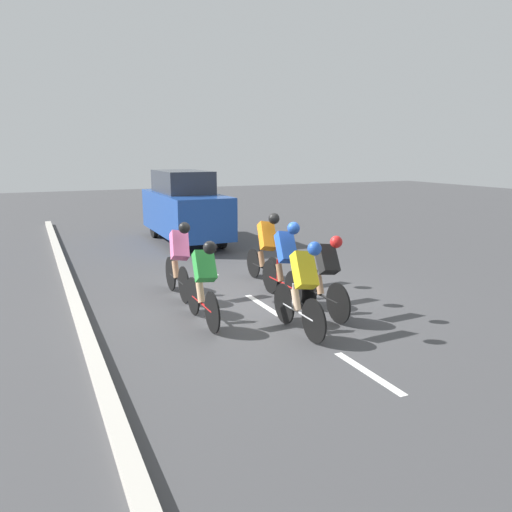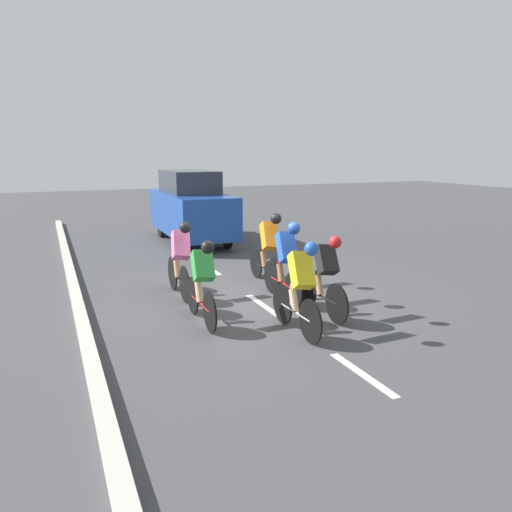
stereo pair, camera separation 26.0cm
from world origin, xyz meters
name	(u,v)px [view 2 (the right image)]	position (x,y,z in m)	size (l,w,h in m)	color
ground_plane	(256,300)	(0.00, 0.00, 0.00)	(60.00, 60.00, 0.00)	#424244
lane_stripe_near	(362,374)	(0.00, 3.54, 0.00)	(0.12, 1.40, 0.01)	white
lane_stripe_mid	(263,305)	(0.00, 0.34, 0.00)	(0.12, 1.40, 0.01)	white
lane_stripe_far	(211,269)	(0.00, -2.86, 0.00)	(0.12, 1.40, 0.01)	white
curb	(82,324)	(3.20, 0.34, 0.07)	(0.20, 25.75, 0.14)	#B7B2A8
cyclist_blue	(286,259)	(-0.52, 0.23, 0.82)	(0.39, 1.66, 1.55)	black
cyclist_yellow	(300,286)	(0.08, 1.93, 0.79)	(0.40, 1.63, 1.51)	black
cyclist_green	(202,280)	(1.33, 0.88, 0.75)	(0.36, 1.66, 1.44)	black
cyclist_black	(325,274)	(-0.73, 1.31, 0.75)	(0.38, 1.72, 1.45)	black
cyclist_orange	(269,246)	(-0.74, -1.04, 0.83)	(0.41, 1.68, 1.56)	black
cyclist_pink	(180,257)	(1.26, -0.83, 0.79)	(0.41, 1.66, 1.52)	black
support_car	(191,207)	(-0.58, -6.58, 1.11)	(1.70, 4.42, 2.23)	black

